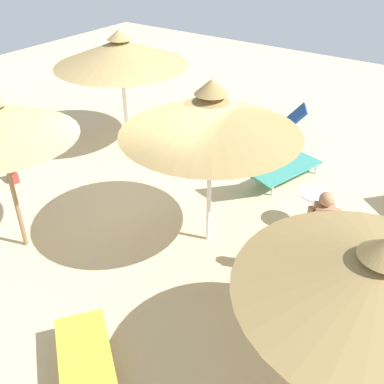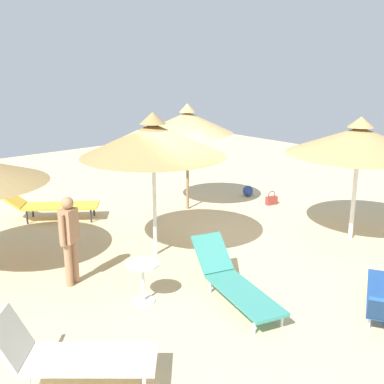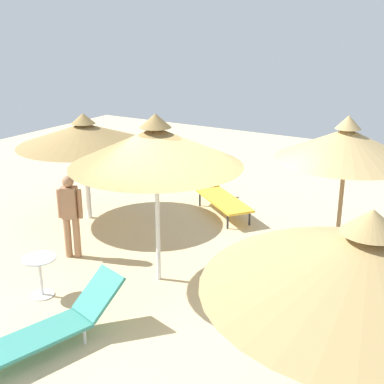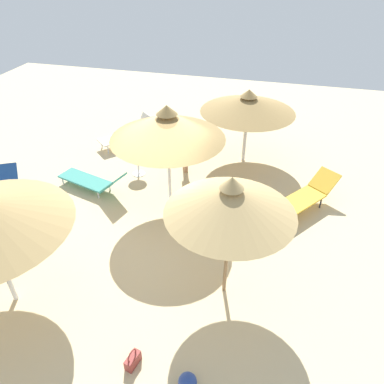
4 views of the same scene
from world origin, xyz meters
TOP-DOWN VIEW (x-y plane):
  - ground at (0.00, 0.00)m, footprint 24.00×24.00m
  - parasol_umbrella_edge at (1.93, 2.83)m, footprint 2.99×2.99m
  - parasol_umbrella_near_right at (-0.16, -0.89)m, footprint 2.77×2.77m
  - parasol_umbrella_back at (-1.71, -3.83)m, footprint 2.85×2.85m
  - lounge_chair_far_left at (4.12, 0.30)m, footprint 1.62×2.22m
  - lounge_chair_front at (2.15, -1.04)m, footprint 2.27×1.15m
  - person_standing_edge at (-0.06, -2.75)m, footprint 0.32×0.42m
  - handbag at (-0.86, 3.52)m, footprint 0.21×0.34m
  - side_table_round at (1.26, -2.18)m, footprint 0.54×0.54m

SIDE VIEW (x-z plane):
  - ground at x=0.00m, z-range -0.10..0.00m
  - handbag at x=-0.86m, z-range -0.06..0.32m
  - lounge_chair_far_left at x=4.12m, z-range -0.07..0.72m
  - lounge_chair_front at x=2.15m, z-range -0.07..0.72m
  - side_table_round at x=1.26m, z-range 0.12..0.78m
  - person_standing_edge at x=-0.06m, z-range 0.10..1.68m
  - parasol_umbrella_back at x=-1.71m, z-range 0.73..3.07m
  - parasol_umbrella_edge at x=1.93m, z-range 0.84..3.49m
  - parasol_umbrella_near_right at x=-0.16m, z-range 0.90..3.73m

